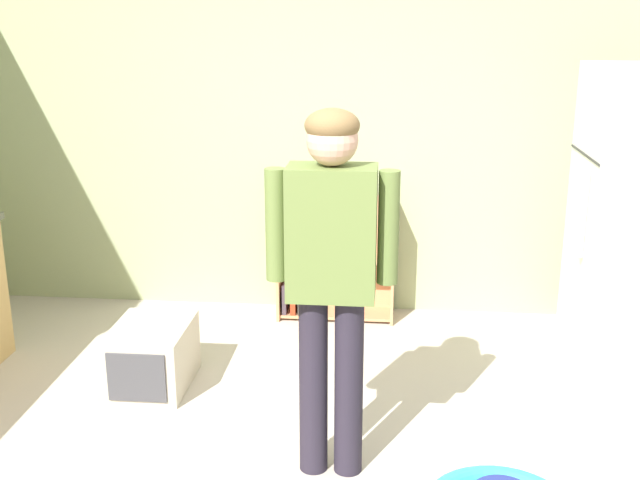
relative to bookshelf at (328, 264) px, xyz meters
The scene contains 4 objects.
back_wall 1.00m from the bookshelf, 94.95° to the left, with size 5.20×0.06×2.70m, color #A4B17F.
bookshelf is the anchor object (origin of this frame).
standing_person 2.04m from the bookshelf, 84.86° to the right, with size 0.57×0.23×1.67m.
pet_carrier 1.50m from the bookshelf, 127.55° to the right, with size 0.42×0.55×0.36m.
Camera 1 is at (0.44, -2.92, 2.04)m, focal length 43.26 mm.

